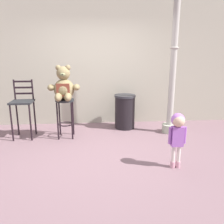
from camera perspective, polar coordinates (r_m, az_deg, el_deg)
The scene contains 8 objects.
ground_plane at distance 4.06m, azimuth -3.41°, elevation -10.36°, with size 24.00×24.00×0.00m, color #795C63.
building_wall at distance 5.70m, azimuth -4.13°, elevation 13.07°, with size 7.46×0.30×3.14m, color #ADA894.
bar_stool_with_teddy at distance 4.77m, azimuth -11.48°, elevation 0.33°, with size 0.37×0.37×0.80m.
teddy_bear at distance 4.64m, azimuth -11.82°, elevation 6.06°, with size 0.63×0.57×0.67m.
child_walking at distance 3.53m, azimuth 15.90°, elevation -4.01°, with size 0.27×0.21×0.85m.
trash_bin at distance 5.31m, azimuth 3.17°, elevation 0.14°, with size 0.48×0.48×0.78m.
lamppost at distance 5.01m, azimuth 14.71°, elevation 8.88°, with size 0.31×0.31×3.12m.
bar_chair_empty at distance 4.97m, azimuth -21.19°, elevation 1.67°, with size 0.42×0.42×1.18m.
Camera 1 is at (-0.06, -3.68, 1.69)m, focal length 37.05 mm.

